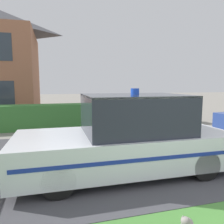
{
  "coord_description": "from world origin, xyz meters",
  "views": [
    {
      "loc": [
        -2.16,
        -1.42,
        1.86
      ],
      "look_at": [
        -0.51,
        4.64,
        1.05
      ],
      "focal_mm": 35.0,
      "sensor_mm": 36.0,
      "label": 1
    }
  ],
  "objects": [
    {
      "name": "wheelie_bin",
      "position": [
        3.31,
        8.63,
        0.53
      ],
      "size": [
        0.78,
        0.79,
        1.06
      ],
      "rotation": [
        0.0,
        0.0,
        0.33
      ],
      "color": "black",
      "rests_on": "ground"
    },
    {
      "name": "garden_hedge",
      "position": [
        -0.73,
        7.91,
        0.51
      ],
      "size": [
        9.44,
        0.78,
        1.02
      ],
      "primitive_type": "cube",
      "color": "#3D7F38",
      "rests_on": "ground"
    },
    {
      "name": "road_strip",
      "position": [
        0.0,
        3.86,
        0.01
      ],
      "size": [
        28.0,
        5.2,
        0.01
      ],
      "primitive_type": "cube",
      "color": "#424247",
      "rests_on": "ground"
    },
    {
      "name": "police_car",
      "position": [
        -0.66,
        2.82,
        0.75
      ],
      "size": [
        4.45,
        1.83,
        1.76
      ],
      "rotation": [
        0.0,
        0.0,
        3.13
      ],
      "color": "black",
      "rests_on": "road_strip"
    }
  ]
}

